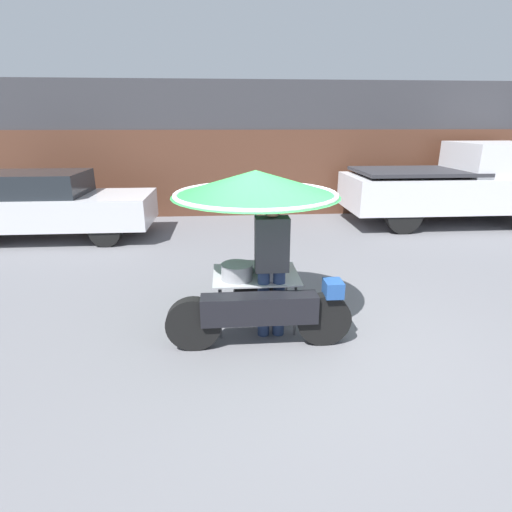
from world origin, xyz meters
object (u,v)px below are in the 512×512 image
parked_car (44,205)px  pickup_truck (462,185)px  vendor_motorcycle_cart (256,209)px  vendor_person (272,261)px

parked_car → pickup_truck: (9.71, 0.61, 0.22)m
vendor_motorcycle_cart → vendor_person: bearing=-55.9°
vendor_motorcycle_cart → parked_car: 6.11m
vendor_motorcycle_cart → vendor_person: (0.16, -0.23, -0.55)m
vendor_person → pickup_truck: 7.40m
vendor_motorcycle_cart → pickup_truck: bearing=42.2°
vendor_person → parked_car: size_ratio=0.38×
pickup_truck → parked_car: bearing=-176.4°
vendor_motorcycle_cart → pickup_truck: pickup_truck is taller
vendor_person → pickup_truck: bearing=44.3°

